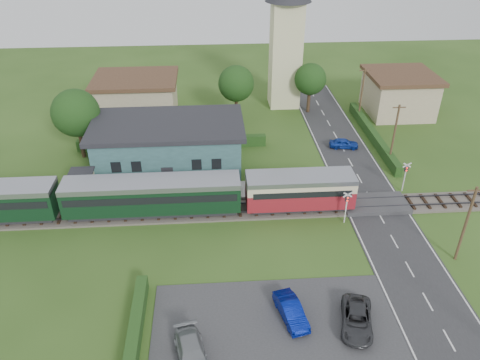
{
  "coord_description": "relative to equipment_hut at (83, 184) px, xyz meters",
  "views": [
    {
      "loc": [
        -5.48,
        -34.1,
        25.59
      ],
      "look_at": [
        -2.83,
        4.0,
        2.24
      ],
      "focal_mm": 35.0,
      "sensor_mm": 36.0,
      "label": 1
    }
  ],
  "objects": [
    {
      "name": "crossing_deck",
      "position": [
        28.0,
        -3.2,
        -1.52
      ],
      "size": [
        6.2,
        3.4,
        0.45
      ],
      "primitive_type": "cube",
      "color": "#333335",
      "rests_on": "ground"
    },
    {
      "name": "car_park_silver",
      "position": [
        10.82,
        -19.7,
        -1.01
      ],
      "size": [
        2.77,
        4.84,
        1.32
      ],
      "primitive_type": "imported",
      "rotation": [
        0.0,
        0.0,
        0.21
      ],
      "color": "gray",
      "rests_on": "car_park"
    },
    {
      "name": "hedge_station",
      "position": [
        8.0,
        10.3,
        -1.1
      ],
      "size": [
        22.0,
        0.8,
        1.3
      ],
      "primitive_type": "cube",
      "color": "#193814",
      "rests_on": "ground"
    },
    {
      "name": "crossing_signal_far",
      "position": [
        31.6,
        -0.81,
        0.39
      ],
      "size": [
        0.84,
        0.28,
        3.28
      ],
      "color": "silver",
      "rests_on": "ground"
    },
    {
      "name": "streetlamp_west",
      "position": [
        -4.0,
        14.8,
        1.29
      ],
      "size": [
        0.3,
        0.3,
        5.15
      ],
      "color": "#3F3F47",
      "rests_on": "ground"
    },
    {
      "name": "tree_a",
      "position": [
        -2.0,
        8.8,
        3.63
      ],
      "size": [
        5.2,
        5.2,
        8.0
      ],
      "color": "#332316",
      "rests_on": "ground"
    },
    {
      "name": "church_tower",
      "position": [
        23.0,
        22.8,
        8.48
      ],
      "size": [
        6.0,
        6.0,
        17.6
      ],
      "color": "beige",
      "rests_on": "ground"
    },
    {
      "name": "hedge_roadside",
      "position": [
        32.2,
        10.8,
        -1.15
      ],
      "size": [
        0.8,
        18.0,
        1.2
      ],
      "primitive_type": "cube",
      "color": "#193814",
      "rests_on": "ground"
    },
    {
      "name": "ground",
      "position": [
        18.0,
        -5.2,
        -1.75
      ],
      "size": [
        120.0,
        120.0,
        0.0
      ],
      "primitive_type": "plane",
      "color": "#2D4C19"
    },
    {
      "name": "streetlamp_east",
      "position": [
        34.0,
        21.8,
        1.29
      ],
      "size": [
        0.3,
        0.3,
        5.15
      ],
      "color": "#3F3F47",
      "rests_on": "ground"
    },
    {
      "name": "railway_track",
      "position": [
        18.0,
        -3.2,
        -1.64
      ],
      "size": [
        76.0,
        3.2,
        0.49
      ],
      "color": "#4C443D",
      "rests_on": "ground"
    },
    {
      "name": "hedge_carpark",
      "position": [
        7.0,
        -17.2,
        -1.15
      ],
      "size": [
        0.8,
        9.0,
        1.2
      ],
      "primitive_type": "cube",
      "color": "#193814",
      "rests_on": "ground"
    },
    {
      "name": "utility_pole_b",
      "position": [
        32.2,
        -11.2,
        1.88
      ],
      "size": [
        1.4,
        0.22,
        7.0
      ],
      "color": "#473321",
      "rests_on": "ground"
    },
    {
      "name": "utility_pole_d",
      "position": [
        32.2,
        16.8,
        1.88
      ],
      "size": [
        1.4,
        0.22,
        7.0
      ],
      "color": "#473321",
      "rests_on": "ground"
    },
    {
      "name": "house_west",
      "position": [
        3.0,
        19.8,
        1.04
      ],
      "size": [
        10.8,
        8.8,
        5.5
      ],
      "color": "tan",
      "rests_on": "ground"
    },
    {
      "name": "utility_pole_c",
      "position": [
        32.2,
        4.8,
        1.88
      ],
      "size": [
        1.4,
        0.22,
        7.0
      ],
      "color": "#473321",
      "rests_on": "ground"
    },
    {
      "name": "train",
      "position": [
        3.83,
        -3.2,
        0.43
      ],
      "size": [
        43.2,
        2.9,
        3.4
      ],
      "color": "#232328",
      "rests_on": "ground"
    },
    {
      "name": "tree_c",
      "position": [
        26.0,
        19.8,
        2.91
      ],
      "size": [
        4.2,
        4.2,
        6.78
      ],
      "color": "#332316",
      "rests_on": "ground"
    },
    {
      "name": "car_park",
      "position": [
        16.5,
        -17.2,
        -1.71
      ],
      "size": [
        17.0,
        9.0,
        0.08
      ],
      "primitive_type": "cube",
      "color": "#333335",
      "rests_on": "ground"
    },
    {
      "name": "crossing_signal_near",
      "position": [
        24.4,
        -5.61,
        0.39
      ],
      "size": [
        0.84,
        0.28,
        3.28
      ],
      "color": "silver",
      "rests_on": "ground"
    },
    {
      "name": "station_building",
      "position": [
        8.0,
        5.79,
        0.95
      ],
      "size": [
        16.0,
        9.0,
        5.3
      ],
      "color": "#345A5B",
      "rests_on": "ground"
    },
    {
      "name": "pedestrian_near",
      "position": [
        14.92,
        -0.29,
        -0.41
      ],
      "size": [
        0.77,
        0.66,
        1.78
      ],
      "primitive_type": "imported",
      "rotation": [
        0.0,
        0.0,
        2.71
      ],
      "color": "gray",
      "rests_on": "platform"
    },
    {
      "name": "pedestrian_far",
      "position": [
        1.12,
        -0.34,
        -0.51
      ],
      "size": [
        0.73,
        0.86,
        1.58
      ],
      "primitive_type": "imported",
      "rotation": [
        0.0,
        0.0,
        1.39
      ],
      "color": "gray",
      "rests_on": "platform"
    },
    {
      "name": "tree_b",
      "position": [
        16.0,
        17.8,
        3.27
      ],
      "size": [
        4.6,
        4.6,
        7.34
      ],
      "color": "#332316",
      "rests_on": "ground"
    },
    {
      "name": "car_park_dark",
      "position": [
        22.07,
        -17.54,
        -1.05
      ],
      "size": [
        3.1,
        4.81,
        1.23
      ],
      "primitive_type": "imported",
      "rotation": [
        0.0,
        0.0,
        -0.25
      ],
      "color": "#313236",
      "rests_on": "car_park"
    },
    {
      "name": "platform",
      "position": [
        8.0,
        0.0,
        -1.52
      ],
      "size": [
        30.0,
        3.0,
        0.45
      ],
      "primitive_type": "cube",
      "color": "gray",
      "rests_on": "ground"
    },
    {
      "name": "car_park_blue",
      "position": [
        17.68,
        -16.5,
        -1.03
      ],
      "size": [
        2.24,
        4.1,
        1.28
      ],
      "primitive_type": "imported",
      "rotation": [
        0.0,
        0.0,
        0.24
      ],
      "color": "#021172",
      "rests_on": "car_park"
    },
    {
      "name": "car_on_road",
      "position": [
        28.12,
        8.84,
        -1.12
      ],
      "size": [
        3.53,
        1.85,
        1.15
      ],
      "primitive_type": "imported",
      "rotation": [
        0.0,
        0.0,
        1.42
      ],
      "color": "#12329C",
      "rests_on": "road"
    },
    {
      "name": "house_east",
      "position": [
        38.0,
        18.8,
        1.05
      ],
      "size": [
        8.8,
        8.8,
        5.5
      ],
      "color": "tan",
      "rests_on": "ground"
    },
    {
      "name": "equipment_hut",
      "position": [
        0.0,
        0.0,
        0.0
      ],
      "size": [
        2.3,
        2.3,
        2.55
      ],
      "color": "beige",
      "rests_on": "platform"
    },
    {
      "name": "road",
      "position": [
        28.0,
        -5.2,
        -1.72
      ],
      "size": [
        6.0,
        70.0,
        0.05
      ],
      "primitive_type": "cube",
      "color": "#28282B",
      "rests_on": "ground"
    }
  ]
}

